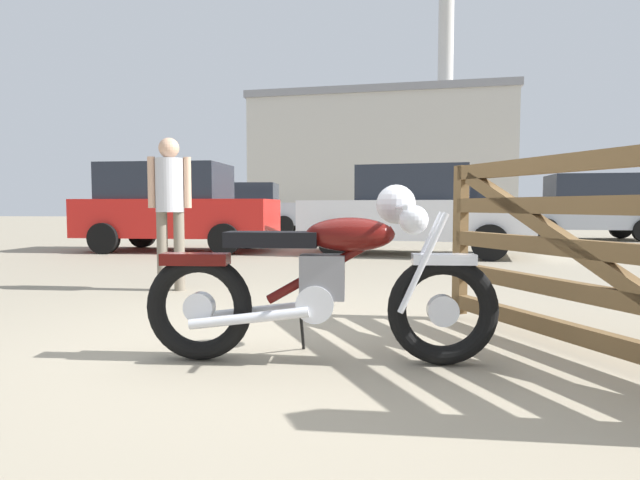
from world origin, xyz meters
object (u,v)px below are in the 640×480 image
Objects in this scene: bystander at (170,197)px; silver_sedan_mid at (589,206)px; vintage_motorcycle at (329,279)px; timber_gate at (623,247)px; pale_sedan_back at (430,205)px; white_estate_far at (175,206)px; blue_hatchback_right at (246,209)px; red_hatchback_near at (415,211)px; dark_sedan_left at (228,206)px.

silver_sedan_mid is at bearing -53.22° from bystander.
timber_gate is at bearing -3.95° from vintage_motorcycle.
white_estate_far is at bearing 65.08° from pale_sedan_back.
white_estate_far reaches higher than bystander.
red_hatchback_near is at bearing -57.50° from blue_hatchback_right.
white_estate_far is 0.98× the size of silver_sedan_mid.
blue_hatchback_right is (-4.25, 13.81, 0.34)m from vintage_motorcycle.
dark_sedan_left is (-11.55, 4.33, 0.00)m from silver_sedan_mid.
vintage_motorcycle is 0.53× the size of white_estate_far.
white_estate_far is at bearing 92.66° from dark_sedan_left.
silver_sedan_mid reaches higher than bystander.
vintage_motorcycle is 17.40m from dark_sedan_left.
silver_sedan_mid reaches higher than timber_gate.
red_hatchback_near is at bearing -45.92° from bystander.
blue_hatchback_right is 0.88× the size of pale_sedan_back.
timber_gate is 18.01m from dark_sedan_left.
timber_gate is at bearing -137.87° from bystander.
red_hatchback_near is at bearing 79.58° from vintage_motorcycle.
blue_hatchback_right reaches higher than bystander.
pale_sedan_back is (5.81, 8.30, 0.02)m from white_estate_far.
bystander is at bearing 126.61° from vintage_motorcycle.
bystander is 5.23m from white_estate_far.
silver_sedan_mid is 0.81× the size of pale_sedan_back.
dark_sedan_left reaches higher than red_hatchback_near.
silver_sedan_mid reaches higher than blue_hatchback_right.
red_hatchback_near is (-0.74, 7.07, 0.13)m from timber_gate.
silver_sedan_mid is at bearing 60.85° from vintage_motorcycle.
vintage_motorcycle is at bearing 101.12° from dark_sedan_left.
vintage_motorcycle is at bearing 93.25° from pale_sedan_back.
timber_gate is at bearing 74.04° from silver_sedan_mid.
bystander is 12.51m from silver_sedan_mid.
white_estate_far is 6.59m from blue_hatchback_right.
bystander reaches higher than vintage_motorcycle.
red_hatchback_near is at bearing 117.00° from dark_sedan_left.
silver_sedan_mid is 10.26m from blue_hatchback_right.
pale_sedan_back is (0.97, 8.48, 0.10)m from red_hatchback_near.
white_estate_far is at bearing 9.90° from timber_gate.
vintage_motorcycle is at bearing -154.37° from bystander.
timber_gate is at bearing -71.69° from blue_hatchback_right.
dark_sedan_left is (-3.68, 14.06, -0.10)m from bystander.
pale_sedan_back is at bearing -30.58° from bystander.
bystander is 0.42× the size of white_estate_far.
bystander is 0.42× the size of silver_sedan_mid.
white_estate_far is (-1.96, 4.84, -0.10)m from bystander.
silver_sedan_mid is at bearing -46.98° from timber_gate.
dark_sedan_left is at bearing 105.76° from vintage_motorcycle.
silver_sedan_mid is 12.33m from dark_sedan_left.
bystander is 0.38× the size of red_hatchback_near.
silver_sedan_mid is (7.87, 9.73, -0.10)m from bystander.
vintage_motorcycle is 13.47m from silver_sedan_mid.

